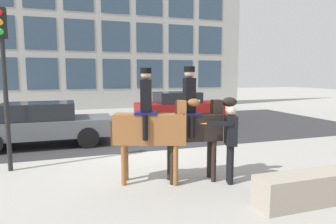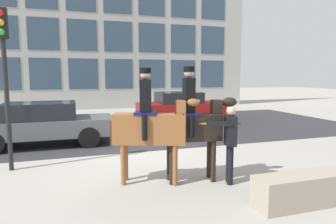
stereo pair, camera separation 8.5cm
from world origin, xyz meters
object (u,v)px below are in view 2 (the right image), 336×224
(mounted_horse_lead, at_px, (151,126))
(street_car_far_lane, at_px, (180,108))
(mounted_horse_companion, at_px, (193,123))
(planter_ledge, at_px, (321,187))
(pedestrian_bystander, at_px, (230,139))
(traffic_light, at_px, (4,63))
(street_car_near_lane, at_px, (43,123))

(mounted_horse_lead, distance_m, street_car_far_lane, 7.86)
(mounted_horse_companion, distance_m, planter_ledge, 2.79)
(mounted_horse_lead, xyz_separation_m, pedestrian_bystander, (1.63, -0.56, -0.28))
(mounted_horse_lead, distance_m, pedestrian_bystander, 1.75)
(traffic_light, relative_size, planter_ledge, 1.46)
(street_car_near_lane, bearing_deg, mounted_horse_lead, -60.60)
(street_car_near_lane, bearing_deg, pedestrian_bystander, -50.63)
(mounted_horse_lead, height_order, pedestrian_bystander, mounted_horse_lead)
(pedestrian_bystander, height_order, street_car_near_lane, pedestrian_bystander)
(pedestrian_bystander, distance_m, planter_ledge, 1.96)
(pedestrian_bystander, distance_m, street_car_far_lane, 7.86)
(pedestrian_bystander, xyz_separation_m, traffic_light, (-4.77, 2.50, 1.66))
(mounted_horse_companion, bearing_deg, traffic_light, 160.50)
(mounted_horse_lead, relative_size, planter_ledge, 0.93)
(mounted_horse_companion, bearing_deg, pedestrian_bystander, -22.40)
(mounted_horse_companion, height_order, street_car_far_lane, mounted_horse_companion)
(planter_ledge, bearing_deg, mounted_horse_lead, 144.62)
(mounted_horse_lead, bearing_deg, street_car_near_lane, 139.17)
(street_car_near_lane, relative_size, planter_ledge, 1.67)
(street_car_near_lane, xyz_separation_m, street_car_far_lane, (5.87, 2.57, 0.04))
(street_car_far_lane, height_order, planter_ledge, street_car_far_lane)
(planter_ledge, bearing_deg, traffic_light, 146.54)
(traffic_light, bearing_deg, mounted_horse_companion, -27.23)
(mounted_horse_lead, xyz_separation_m, street_car_near_lane, (-2.56, 4.55, -0.52))
(mounted_horse_lead, height_order, street_car_far_lane, mounted_horse_lead)
(mounted_horse_companion, xyz_separation_m, planter_ledge, (1.85, -1.82, -1.03))
(mounted_horse_companion, xyz_separation_m, pedestrian_bystander, (0.70, -0.41, -0.31))
(mounted_horse_lead, distance_m, street_car_near_lane, 5.24)
(street_car_far_lane, bearing_deg, traffic_light, -141.23)
(pedestrian_bystander, height_order, planter_ledge, pedestrian_bystander)
(pedestrian_bystander, xyz_separation_m, street_car_near_lane, (-4.19, 5.11, -0.23))
(street_car_far_lane, distance_m, traffic_light, 8.47)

